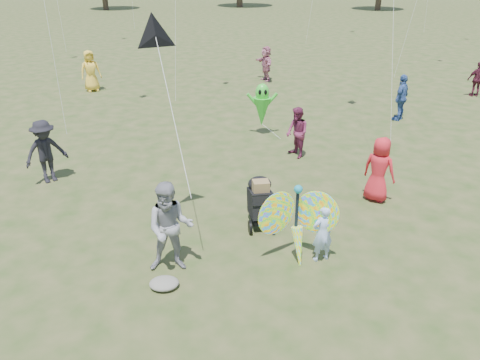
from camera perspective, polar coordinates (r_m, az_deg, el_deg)
name	(u,v)px	position (r m, az deg, el deg)	size (l,w,h in m)	color
ground	(254,265)	(9.12, 1.68, -10.29)	(160.00, 160.00, 0.00)	#51592B
child_girl	(323,233)	(9.07, 10.03, -6.41)	(0.44, 0.29, 1.20)	#B4CEFF
adult_man	(170,228)	(8.63, -8.50, -5.78)	(0.86, 0.67, 1.78)	gray
grey_bag	(164,283)	(8.62, -9.24, -12.33)	(0.53, 0.43, 0.17)	gray
crowd_a	(379,169)	(11.58, 16.60, 1.24)	(0.78, 0.51, 1.59)	red
crowd_b	(46,152)	(13.04, -22.61, 3.21)	(1.08, 0.62, 1.67)	black
crowd_c	(401,97)	(18.01, 19.08, 9.49)	(0.98, 0.41, 1.67)	#375899
crowd_e	(297,133)	(13.78, 6.96, 5.73)	(0.73, 0.57, 1.49)	#752748
crowd_g	(91,71)	(22.13, -17.76, 12.55)	(0.87, 0.57, 1.78)	yellow
crowd_h	(478,79)	(22.65, 26.99, 10.89)	(0.86, 0.36, 1.47)	#4E1A29
crowd_j	(266,63)	(23.14, 3.17, 14.00)	(1.52, 0.48, 1.64)	#B5677D
jogging_stroller	(260,199)	(10.13, 2.47, -2.35)	(0.56, 1.08, 1.09)	black
butterfly_kite	(297,224)	(8.89, 7.02, -5.30)	(1.74, 0.75, 1.79)	#FF2850
delta_kite_rig	(156,37)	(9.02, -10.24, 16.78)	(1.06, 1.73, 3.04)	black
alien_kite	(262,107)	(15.44, 2.69, 8.90)	(1.12, 0.69, 1.74)	green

